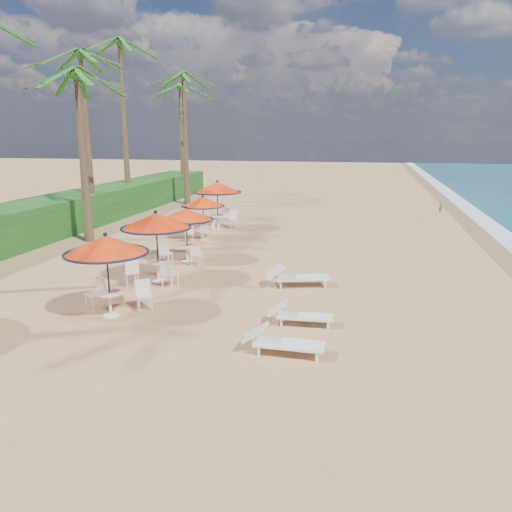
{
  "coord_description": "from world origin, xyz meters",
  "views": [
    {
      "loc": [
        2.47,
        -11.93,
        5.1
      ],
      "look_at": [
        -0.98,
        3.45,
        1.2
      ],
      "focal_mm": 35.0,
      "sensor_mm": 36.0,
      "label": 1
    }
  ],
  "objects_px": {
    "station_1": "(155,228)",
    "station_3": "(203,207)",
    "lounger_near": "(281,341)",
    "lounger_far": "(295,276)",
    "lounger_mid": "(298,314)",
    "station_2": "(186,219)",
    "station_0": "(108,252)",
    "station_4": "(218,193)"
  },
  "relations": [
    {
      "from": "station_4",
      "to": "station_2",
      "type": "bearing_deg",
      "value": -83.76
    },
    {
      "from": "lounger_mid",
      "to": "lounger_far",
      "type": "xyz_separation_m",
      "value": [
        -0.59,
        3.48,
        0.06
      ]
    },
    {
      "from": "station_2",
      "to": "station_0",
      "type": "bearing_deg",
      "value": -89.61
    },
    {
      "from": "station_2",
      "to": "station_3",
      "type": "relative_size",
      "value": 1.04
    },
    {
      "from": "station_2",
      "to": "station_3",
      "type": "distance_m",
      "value": 4.37
    },
    {
      "from": "lounger_near",
      "to": "lounger_far",
      "type": "bearing_deg",
      "value": 95.71
    },
    {
      "from": "station_1",
      "to": "station_3",
      "type": "xyz_separation_m",
      "value": [
        -0.72,
        7.2,
        -0.34
      ]
    },
    {
      "from": "station_2",
      "to": "lounger_near",
      "type": "bearing_deg",
      "value": -56.05
    },
    {
      "from": "station_0",
      "to": "station_2",
      "type": "xyz_separation_m",
      "value": [
        -0.04,
        6.26,
        -0.13
      ]
    },
    {
      "from": "station_3",
      "to": "station_1",
      "type": "bearing_deg",
      "value": -84.26
    },
    {
      "from": "station_1",
      "to": "lounger_near",
      "type": "height_order",
      "value": "station_1"
    },
    {
      "from": "lounger_far",
      "to": "station_1",
      "type": "bearing_deg",
      "value": 169.84
    },
    {
      "from": "station_1",
      "to": "station_4",
      "type": "xyz_separation_m",
      "value": [
        -0.77,
        10.0,
        0.02
      ]
    },
    {
      "from": "station_3",
      "to": "station_2",
      "type": "bearing_deg",
      "value": -80.4
    },
    {
      "from": "station_3",
      "to": "lounger_near",
      "type": "distance_m",
      "value": 13.5
    },
    {
      "from": "station_3",
      "to": "station_4",
      "type": "distance_m",
      "value": 2.82
    },
    {
      "from": "station_2",
      "to": "lounger_near",
      "type": "relative_size",
      "value": 1.18
    },
    {
      "from": "station_3",
      "to": "lounger_far",
      "type": "height_order",
      "value": "station_3"
    },
    {
      "from": "station_0",
      "to": "lounger_mid",
      "type": "xyz_separation_m",
      "value": [
        5.32,
        0.45,
        -1.57
      ]
    },
    {
      "from": "station_0",
      "to": "station_4",
      "type": "xyz_separation_m",
      "value": [
        -0.82,
        13.36,
        0.09
      ]
    },
    {
      "from": "station_3",
      "to": "station_4",
      "type": "height_order",
      "value": "station_4"
    },
    {
      "from": "station_1",
      "to": "station_2",
      "type": "xyz_separation_m",
      "value": [
        0.0,
        2.9,
        -0.2
      ]
    },
    {
      "from": "lounger_near",
      "to": "lounger_far",
      "type": "relative_size",
      "value": 0.87
    },
    {
      "from": "station_2",
      "to": "lounger_far",
      "type": "bearing_deg",
      "value": -26.04
    },
    {
      "from": "station_0",
      "to": "lounger_near",
      "type": "xyz_separation_m",
      "value": [
        5.18,
        -1.49,
        -1.55
      ]
    },
    {
      "from": "lounger_near",
      "to": "lounger_mid",
      "type": "distance_m",
      "value": 1.94
    },
    {
      "from": "station_1",
      "to": "station_3",
      "type": "height_order",
      "value": "station_1"
    },
    {
      "from": "lounger_mid",
      "to": "lounger_near",
      "type": "bearing_deg",
      "value": -97.95
    },
    {
      "from": "station_4",
      "to": "station_0",
      "type": "bearing_deg",
      "value": -86.49
    },
    {
      "from": "station_2",
      "to": "station_4",
      "type": "distance_m",
      "value": 7.15
    },
    {
      "from": "station_4",
      "to": "lounger_mid",
      "type": "relative_size",
      "value": 1.49
    },
    {
      "from": "station_0",
      "to": "station_1",
      "type": "xyz_separation_m",
      "value": [
        -0.05,
        3.36,
        0.07
      ]
    },
    {
      "from": "station_4",
      "to": "lounger_mid",
      "type": "height_order",
      "value": "station_4"
    },
    {
      "from": "lounger_near",
      "to": "station_4",
      "type": "bearing_deg",
      "value": 113.08
    },
    {
      "from": "station_1",
      "to": "station_3",
      "type": "relative_size",
      "value": 1.15
    },
    {
      "from": "station_1",
      "to": "lounger_near",
      "type": "relative_size",
      "value": 1.31
    },
    {
      "from": "station_2",
      "to": "lounger_far",
      "type": "relative_size",
      "value": 1.02
    },
    {
      "from": "station_0",
      "to": "lounger_mid",
      "type": "height_order",
      "value": "station_0"
    },
    {
      "from": "station_1",
      "to": "lounger_near",
      "type": "distance_m",
      "value": 7.31
    },
    {
      "from": "station_0",
      "to": "lounger_mid",
      "type": "relative_size",
      "value": 1.36
    },
    {
      "from": "station_2",
      "to": "station_4",
      "type": "height_order",
      "value": "station_4"
    },
    {
      "from": "station_2",
      "to": "station_3",
      "type": "xyz_separation_m",
      "value": [
        -0.73,
        4.3,
        -0.14
      ]
    }
  ]
}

